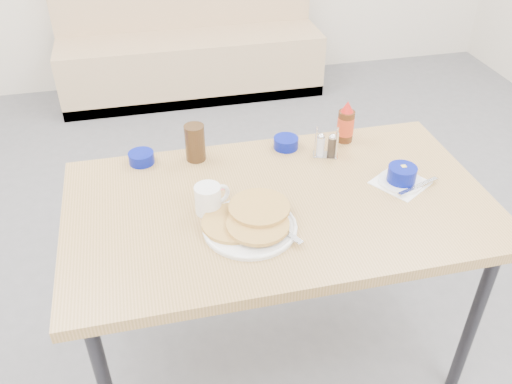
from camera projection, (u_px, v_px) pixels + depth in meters
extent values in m
cube|color=tan|center=(192.00, 65.00, 4.05)|extent=(1.90, 0.55, 0.45)
cube|color=#2D2D33|center=(194.00, 88.00, 4.15)|extent=(1.90, 0.55, 0.08)
cube|color=tan|center=(279.00, 206.00, 1.80)|extent=(1.40, 0.80, 0.04)
cylinder|color=#2D2D33|center=(473.00, 323.00, 1.88)|extent=(0.04, 0.04, 0.72)
cylinder|color=#2D2D33|center=(106.00, 255.00, 2.16)|extent=(0.04, 0.04, 0.72)
cylinder|color=#2D2D33|center=(394.00, 212.00, 2.39)|extent=(0.04, 0.04, 0.72)
cylinder|color=white|center=(250.00, 227.00, 1.66)|extent=(0.29, 0.29, 0.01)
cylinder|color=gold|center=(233.00, 223.00, 1.66)|extent=(0.19, 0.19, 0.01)
cylinder|color=gold|center=(258.00, 225.00, 1.63)|extent=(0.19, 0.19, 0.01)
cylinder|color=gold|center=(259.00, 207.00, 1.68)|extent=(0.19, 0.19, 0.01)
cube|color=silver|center=(287.00, 233.00, 1.63)|extent=(0.08, 0.12, 0.01)
cylinder|color=white|center=(208.00, 199.00, 1.71)|extent=(0.08, 0.08, 0.10)
cylinder|color=black|center=(207.00, 188.00, 1.69)|extent=(0.07, 0.07, 0.00)
torus|color=white|center=(220.00, 194.00, 1.73)|extent=(0.07, 0.04, 0.07)
cube|color=white|center=(400.00, 183.00, 1.87)|extent=(0.22, 0.22, 0.00)
cylinder|color=white|center=(401.00, 181.00, 1.86)|extent=(0.15, 0.15, 0.01)
cylinder|color=#051181|center=(402.00, 174.00, 1.85)|extent=(0.10, 0.10, 0.05)
cylinder|color=white|center=(403.00, 169.00, 1.83)|extent=(0.09, 0.09, 0.01)
cube|color=#F4DB60|center=(404.00, 167.00, 1.84)|extent=(0.02, 0.02, 0.01)
cube|color=silver|center=(418.00, 186.00, 1.83)|extent=(0.17, 0.08, 0.00)
cylinder|color=#051181|center=(141.00, 158.00, 1.96)|extent=(0.09, 0.09, 0.04)
cylinder|color=#051181|center=(286.00, 143.00, 2.05)|extent=(0.09, 0.09, 0.04)
cylinder|color=#372311|center=(195.00, 143.00, 1.96)|extent=(0.10, 0.10, 0.14)
cube|color=silver|center=(325.00, 155.00, 2.01)|extent=(0.10, 0.08, 0.00)
cylinder|color=silver|center=(316.00, 144.00, 1.97)|extent=(0.01, 0.01, 0.10)
cylinder|color=silver|center=(337.00, 146.00, 1.96)|extent=(0.01, 0.01, 0.10)
cylinder|color=silver|center=(316.00, 139.00, 2.00)|extent=(0.01, 0.01, 0.10)
cylinder|color=silver|center=(337.00, 140.00, 1.99)|extent=(0.01, 0.01, 0.10)
cylinder|color=silver|center=(320.00, 146.00, 1.99)|extent=(0.03, 0.03, 0.07)
cylinder|color=#3F3326|center=(332.00, 147.00, 1.99)|extent=(0.03, 0.03, 0.07)
cylinder|color=#47230F|center=(345.00, 126.00, 2.07)|extent=(0.06, 0.06, 0.12)
cylinder|color=#CF5C18|center=(345.00, 126.00, 2.07)|extent=(0.06, 0.06, 0.07)
cone|color=red|center=(348.00, 106.00, 2.02)|extent=(0.05, 0.05, 0.04)
cube|color=#FB5368|center=(220.00, 188.00, 1.84)|extent=(0.04, 0.02, 0.00)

